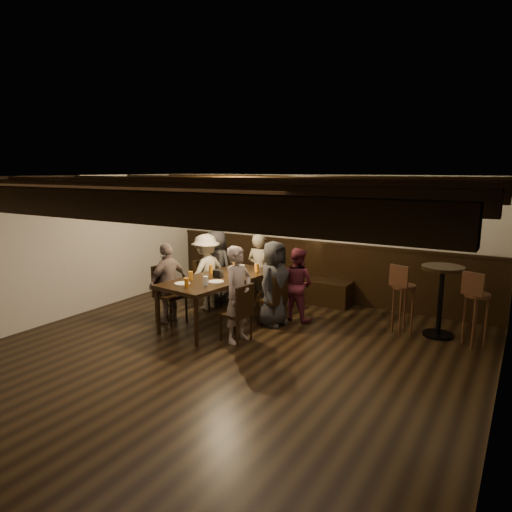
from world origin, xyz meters
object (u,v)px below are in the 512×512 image
Objects in this scene: chair_left_near at (208,294)px; person_left_near at (206,272)px; chair_right_near at (272,309)px; bar_stool_left at (402,308)px; person_bench_left at (217,266)px; person_right_near at (274,284)px; person_right_far at (238,294)px; person_left_far at (168,283)px; high_top_table at (441,291)px; person_bench_right at (297,284)px; dining_table at (220,281)px; chair_right_far at (237,323)px; chair_left_far at (170,304)px; bar_stool_right at (475,318)px; person_bench_centre at (259,271)px.

person_left_near is at bearing -90.00° from chair_left_near.
chair_right_near is 2.03m from bar_stool_left.
bar_stool_left is at bearing -173.38° from person_bench_left.
person_right_near is 0.97× the size of person_right_far.
person_left_near is at bearing 180.00° from person_left_far.
high_top_table is (2.42, 0.85, 0.45)m from chair_right_near.
person_left_near is (-1.69, -0.27, 0.07)m from person_bench_right.
person_bench_left is at bearing 135.00° from dining_table.
person_bench_left reaches higher than chair_right_near.
chair_right_near is 0.62× the size of person_right_near.
chair_right_near is at bearing 67.98° from person_bench_right.
chair_right_far is at bearing 57.94° from chair_left_near.
person_bench_right is at bearing 105.54° from chair_left_near.
person_bench_right is 1.71m from bar_stool_left.
bar_stool_right is (4.45, 1.43, 0.12)m from chair_left_far.
chair_right_near is 1.01m from person_right_far.
person_right_near is (0.03, -0.00, 0.43)m from chair_right_near.
person_bench_left is 0.47m from person_left_near.
person_bench_left is (-0.03, 1.36, 0.40)m from chair_left_far.
person_bench_centre is 1.01× the size of person_left_near.
high_top_table is 0.99× the size of bar_stool_right.
person_left_far is at bearing -2.00° from chair_left_near.
high_top_table is at bearing -162.77° from person_bench_right.
bar_stool_left is at bearing 104.57° from chair_left_near.
dining_table is 0.95m from chair_left_far.
bar_stool_right is (4.47, 1.43, -0.25)m from person_left_far.
bar_stool_right is at bearing 113.99° from person_left_far.
chair_left_near is 1.03× the size of chair_right_near.
person_right_far is at bearing 90.00° from person_left_far.
chair_right_near is 0.63× the size of person_left_near.
person_bench_centre is 1.25× the size of bar_stool_right.
bar_stool_left is (3.38, 0.48, -0.27)m from person_left_near.
bar_stool_right is at bearing -70.11° from person_right_near.
bar_stool_right is at bearing 103.34° from chair_left_near.
chair_right_far reaches higher than chair_right_near.
chair_left_far is at bearing 64.36° from person_bench_centre.
bar_stool_right is (3.57, 0.02, -0.28)m from person_bench_centre.
person_right_far is (1.49, -1.52, 0.02)m from person_bench_left.
person_right_far is 1.29× the size of bar_stool_left.
person_bench_right is at bearing -154.90° from bar_stool_left.
chair_left_near is at bearing 90.00° from person_right_near.
person_right_near is (-0.20, -0.43, 0.08)m from person_bench_right.
chair_left_far is 1.10× the size of chair_right_far.
high_top_table reaches higher than chair_left_near.
person_bench_centre reaches higher than chair_left_far.
chair_left_far is at bearing 122.04° from chair_right_near.
chair_left_far is 3.71m from bar_stool_left.
chair_right_near is at bearing 90.00° from chair_left_near.
person_bench_centre is 0.96m from person_left_near.
person_bench_centre is at bearing 90.00° from dining_table.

